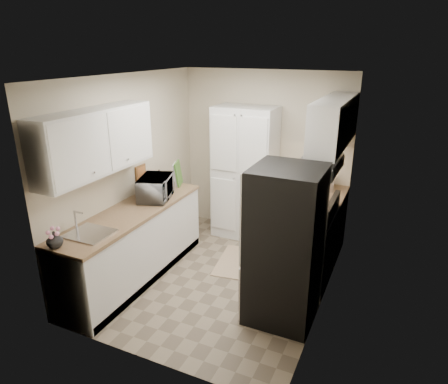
# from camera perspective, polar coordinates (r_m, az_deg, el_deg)

# --- Properties ---
(ground) EXTENTS (3.20, 3.20, 0.00)m
(ground) POSITION_cam_1_polar(r_m,az_deg,el_deg) (5.27, -0.56, -12.01)
(ground) COLOR #7A6B56
(ground) RESTS_ON ground
(room_shell) EXTENTS (2.64, 3.24, 2.52)m
(room_shell) POSITION_cam_1_polar(r_m,az_deg,el_deg) (4.62, -0.89, 5.35)
(room_shell) COLOR beige
(room_shell) RESTS_ON ground
(pantry_cabinet) EXTENTS (0.90, 0.55, 2.00)m
(pantry_cabinet) POSITION_cam_1_polar(r_m,az_deg,el_deg) (6.03, 3.00, 2.67)
(pantry_cabinet) COLOR silver
(pantry_cabinet) RESTS_ON ground
(base_cabinet_left) EXTENTS (0.60, 2.30, 0.88)m
(base_cabinet_left) POSITION_cam_1_polar(r_m,az_deg,el_deg) (5.20, -12.67, -7.48)
(base_cabinet_left) COLOR silver
(base_cabinet_left) RESTS_ON ground
(countertop_left) EXTENTS (0.63, 2.33, 0.04)m
(countertop_left) POSITION_cam_1_polar(r_m,az_deg,el_deg) (5.00, -13.07, -2.80)
(countertop_left) COLOR #846647
(countertop_left) RESTS_ON base_cabinet_left
(base_cabinet_right) EXTENTS (0.60, 0.80, 0.88)m
(base_cabinet_right) POSITION_cam_1_polar(r_m,az_deg,el_deg) (5.81, 13.42, -4.48)
(base_cabinet_right) COLOR silver
(base_cabinet_right) RESTS_ON ground
(countertop_right) EXTENTS (0.63, 0.83, 0.04)m
(countertop_right) POSITION_cam_1_polar(r_m,az_deg,el_deg) (5.64, 13.79, -0.22)
(countertop_right) COLOR #846647
(countertop_right) RESTS_ON base_cabinet_right
(electric_range) EXTENTS (0.71, 0.78, 1.13)m
(electric_range) POSITION_cam_1_polar(r_m,az_deg,el_deg) (5.09, 11.41, -7.51)
(electric_range) COLOR #B7B7BC
(electric_range) RESTS_ON ground
(refrigerator) EXTENTS (0.70, 0.72, 1.70)m
(refrigerator) POSITION_cam_1_polar(r_m,az_deg,el_deg) (4.23, 8.68, -7.61)
(refrigerator) COLOR #B7B7BC
(refrigerator) RESTS_ON ground
(microwave) EXTENTS (0.52, 0.63, 0.30)m
(microwave) POSITION_cam_1_polar(r_m,az_deg,el_deg) (5.27, -9.75, 0.59)
(microwave) COLOR silver
(microwave) RESTS_ON countertop_left
(wine_bottle) EXTENTS (0.07, 0.07, 0.26)m
(wine_bottle) POSITION_cam_1_polar(r_m,az_deg,el_deg) (5.60, -9.19, 1.60)
(wine_bottle) COLOR black
(wine_bottle) RESTS_ON countertop_left
(flower_vase) EXTENTS (0.20, 0.20, 0.17)m
(flower_vase) POSITION_cam_1_polar(r_m,az_deg,el_deg) (4.31, -23.06, -6.27)
(flower_vase) COLOR white
(flower_vase) RESTS_ON countertop_left
(cutting_board) EXTENTS (0.11, 0.27, 0.34)m
(cutting_board) POSITION_cam_1_polar(r_m,az_deg,el_deg) (5.75, -6.52, 2.66)
(cutting_board) COLOR #467C2C
(cutting_board) RESTS_ON countertop_left
(toaster_oven) EXTENTS (0.40, 0.44, 0.21)m
(toaster_oven) POSITION_cam_1_polar(r_m,az_deg,el_deg) (5.75, 13.65, 1.49)
(toaster_oven) COLOR #ACACB1
(toaster_oven) RESTS_ON countertop_right
(fruit_basket) EXTENTS (0.29, 0.29, 0.12)m
(fruit_basket) POSITION_cam_1_polar(r_m,az_deg,el_deg) (5.72, 13.87, 3.07)
(fruit_basket) COLOR #FF6B00
(fruit_basket) RESTS_ON toaster_oven
(kitchen_mat) EXTENTS (0.67, 0.95, 0.01)m
(kitchen_mat) POSITION_cam_1_polar(r_m,az_deg,el_deg) (5.59, 2.11, -9.95)
(kitchen_mat) COLOR tan
(kitchen_mat) RESTS_ON ground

